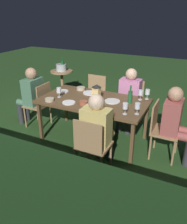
{
  "coord_description": "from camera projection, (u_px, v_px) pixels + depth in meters",
  "views": [
    {
      "loc": [
        -1.54,
        3.19,
        2.14
      ],
      "look_at": [
        0.0,
        0.0,
        0.52
      ],
      "focal_mm": 36.86,
      "sensor_mm": 36.0,
      "label": 1
    }
  ],
  "objects": [
    {
      "name": "ground_plane",
      "position": [
        93.0,
        139.0,
        4.11
      ],
      "size": [
        16.0,
        16.0,
        0.0
      ],
      "primitive_type": "plane",
      "color": "#26471E"
    },
    {
      "name": "wine_glass_d",
      "position": [
        59.0,
        91.0,
        3.87
      ],
      "size": [
        0.08,
        0.08,
        0.17
      ],
      "color": "silver",
      "rests_on": "dining_table"
    },
    {
      "name": "wine_glass_c",
      "position": [
        148.0,
        92.0,
        3.78
      ],
      "size": [
        0.08,
        0.08,
        0.17
      ],
      "color": "silver",
      "rests_on": "dining_table"
    },
    {
      "name": "plate_c",
      "position": [
        90.0,
        93.0,
        4.08
      ],
      "size": [
        0.25,
        0.25,
        0.01
      ],
      "primitive_type": "cylinder",
      "color": "white",
      "rests_on": "dining_table"
    },
    {
      "name": "chair_head_far",
      "position": [
        40.0,
        103.0,
        4.36
      ],
      "size": [
        0.4,
        0.42,
        0.87
      ],
      "color": "#9E7A51",
      "rests_on": "ground"
    },
    {
      "name": "person_in_pink",
      "position": [
        129.0,
        97.0,
        4.25
      ],
      "size": [
        0.38,
        0.47,
        1.15
      ],
      "color": "#C675A3",
      "rests_on": "ground"
    },
    {
      "name": "plate_b",
      "position": [
        69.0,
        103.0,
        3.67
      ],
      "size": [
        0.21,
        0.21,
        0.01
      ],
      "primitive_type": "cylinder",
      "color": "white",
      "rests_on": "dining_table"
    },
    {
      "name": "wine_glass_b",
      "position": [
        125.0,
        107.0,
        3.24
      ],
      "size": [
        0.08,
        0.08,
        0.17
      ],
      "color": "silver",
      "rests_on": "dining_table"
    },
    {
      "name": "bowl_bread",
      "position": [
        105.0,
        110.0,
        3.35
      ],
      "size": [
        0.12,
        0.12,
        0.05
      ],
      "color": "#9E5138",
      "rests_on": "dining_table"
    },
    {
      "name": "wine_glass_e",
      "position": [
        137.0,
        107.0,
        3.24
      ],
      "size": [
        0.08,
        0.08,
        0.17
      ],
      "color": "silver",
      "rests_on": "dining_table"
    },
    {
      "name": "person_in_green",
      "position": [
        31.0,
        94.0,
        4.38
      ],
      "size": [
        0.48,
        0.38,
        1.15
      ],
      "color": "#4C7A5B",
      "rests_on": "ground"
    },
    {
      "name": "bowl_dip",
      "position": [
        49.0,
        100.0,
        3.75
      ],
      "size": [
        0.15,
        0.15,
        0.04
      ],
      "color": "#BCAD8E",
      "rests_on": "dining_table"
    },
    {
      "name": "bowl_olives",
      "position": [
        83.0,
        103.0,
        3.6
      ],
      "size": [
        0.13,
        0.13,
        0.06
      ],
      "color": "#9E5138",
      "rests_on": "dining_table"
    },
    {
      "name": "person_in_mustard",
      "position": [
        98.0,
        128.0,
        3.13
      ],
      "size": [
        0.38,
        0.47,
        1.15
      ],
      "color": "tan",
      "rests_on": "ground"
    },
    {
      "name": "ice_bucket",
      "position": [
        61.0,
        67.0,
        5.82
      ],
      "size": [
        0.26,
        0.26,
        0.34
      ],
      "color": "#B2B7BF",
      "rests_on": "side_table"
    },
    {
      "name": "person_in_rust",
      "position": [
        176.0,
        121.0,
        3.32
      ],
      "size": [
        0.48,
        0.38,
        1.15
      ],
      "color": "#9E4C47",
      "rests_on": "ground"
    },
    {
      "name": "wine_glass_a",
      "position": [
        141.0,
        93.0,
        3.75
      ],
      "size": [
        0.08,
        0.08,
        0.17
      ],
      "color": "silver",
      "rests_on": "dining_table"
    },
    {
      "name": "chair_side_left_a",
      "position": [
        131.0,
        101.0,
        4.48
      ],
      "size": [
        0.42,
        0.4,
        0.87
      ],
      "color": "#9E7A51",
      "rests_on": "ground"
    },
    {
      "name": "plate_d",
      "position": [
        62.0,
        91.0,
        4.16
      ],
      "size": [
        0.22,
        0.22,
        0.01
      ],
      "primitive_type": "cylinder",
      "color": "silver",
      "rests_on": "dining_table"
    },
    {
      "name": "green_bottle_on_table",
      "position": [
        130.0,
        97.0,
        3.63
      ],
      "size": [
        0.07,
        0.07,
        0.29
      ],
      "color": "#1E5B2D",
      "rests_on": "dining_table"
    },
    {
      "name": "dining_table",
      "position": [
        93.0,
        103.0,
        3.83
      ],
      "size": [
        1.77,
        0.97,
        0.75
      ],
      "color": "brown",
      "rests_on": "ground"
    },
    {
      "name": "plate_a",
      "position": [
        112.0,
        101.0,
        3.73
      ],
      "size": [
        0.25,
        0.25,
        0.01
      ],
      "primitive_type": "cylinder",
      "color": "silver",
      "rests_on": "dining_table"
    },
    {
      "name": "chair_side_left_b",
      "position": [
        95.0,
        94.0,
        4.79
      ],
      "size": [
        0.42,
        0.4,
        0.87
      ],
      "color": "#9E7A51",
      "rests_on": "ground"
    },
    {
      "name": "side_table",
      "position": [
        62.0,
        79.0,
        5.96
      ],
      "size": [
        0.57,
        0.57,
        0.67
      ],
      "color": "#9E7A51",
      "rests_on": "ground"
    },
    {
      "name": "lantern_centerpiece",
      "position": [
        97.0,
        91.0,
        3.74
      ],
      "size": [
        0.15,
        0.15,
        0.27
      ],
      "color": "black",
      "rests_on": "dining_table"
    },
    {
      "name": "chair_head_near",
      "position": [
        161.0,
        128.0,
        3.46
      ],
      "size": [
        0.4,
        0.42,
        0.87
      ],
      "color": "#9E7A51",
      "rests_on": "ground"
    },
    {
      "name": "chair_side_right_a",
      "position": [
        92.0,
        145.0,
        3.04
      ],
      "size": [
        0.42,
        0.4,
        0.87
      ],
      "color": "#9E7A51",
      "rests_on": "ground"
    },
    {
      "name": "bowl_salad",
      "position": [
        81.0,
        88.0,
        4.25
      ],
      "size": [
        0.16,
        0.16,
        0.05
      ],
      "color": "#BCAD8E",
      "rests_on": "dining_table"
    }
  ]
}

